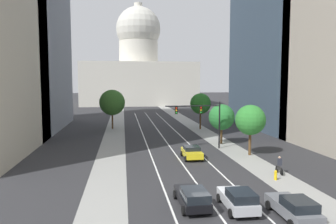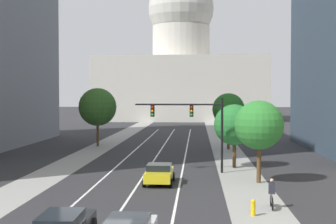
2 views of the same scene
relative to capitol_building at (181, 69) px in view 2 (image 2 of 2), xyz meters
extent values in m
plane|color=#2B2B2D|center=(0.00, -66.24, -13.26)|extent=(400.00, 400.00, 0.00)
cube|color=gray|center=(-7.77, -71.24, -13.25)|extent=(3.45, 130.00, 0.01)
cube|color=gray|center=(7.77, -71.24, -13.25)|extent=(3.45, 130.00, 0.01)
cube|color=white|center=(-3.02, -81.24, -13.24)|extent=(0.16, 90.00, 0.01)
cube|color=white|center=(0.00, -81.24, -13.24)|extent=(0.16, 90.00, 0.01)
cube|color=white|center=(3.02, -81.24, -13.24)|extent=(0.16, 90.00, 0.01)
cube|color=beige|center=(0.00, 0.00, -5.24)|extent=(43.02, 25.82, 16.02)
cylinder|color=beige|center=(0.00, 0.00, 6.99)|extent=(14.90, 14.90, 8.44)
sphere|color=beige|center=(0.00, 0.00, 15.91)|extent=(17.08, 17.08, 17.08)
cube|color=black|center=(-1.49, -107.44, -12.08)|extent=(1.70, 2.51, 0.59)
cylinder|color=black|center=(-2.44, -104.87, -12.94)|extent=(0.23, 0.64, 0.64)
cube|color=yellow|center=(1.51, -92.35, -12.59)|extent=(1.93, 4.05, 0.68)
cube|color=black|center=(1.51, -92.32, -12.03)|extent=(1.75, 1.88, 0.46)
cylinder|color=black|center=(0.59, -90.97, -12.94)|extent=(0.23, 0.64, 0.64)
cylinder|color=black|center=(2.47, -90.99, -12.94)|extent=(0.23, 0.64, 0.64)
cylinder|color=black|center=(0.55, -93.70, -12.94)|extent=(0.23, 0.64, 0.64)
cylinder|color=black|center=(2.44, -93.73, -12.94)|extent=(0.23, 0.64, 0.64)
cylinder|color=black|center=(6.34, -87.12, -10.13)|extent=(0.20, 0.20, 6.24)
cylinder|color=black|center=(2.72, -87.12, -7.55)|extent=(7.25, 0.14, 0.14)
cube|color=black|center=(3.81, -87.12, -8.10)|extent=(0.32, 0.28, 0.96)
sphere|color=red|center=(3.81, -87.27, -7.80)|extent=(0.20, 0.20, 0.20)
sphere|color=orange|center=(3.81, -87.27, -8.10)|extent=(0.20, 0.20, 0.20)
sphere|color=green|center=(3.81, -87.27, -8.40)|extent=(0.20, 0.20, 0.20)
cube|color=black|center=(0.55, -87.12, -8.10)|extent=(0.32, 0.28, 0.96)
sphere|color=red|center=(0.55, -87.27, -7.80)|extent=(0.20, 0.20, 0.20)
sphere|color=orange|center=(0.55, -87.27, -8.10)|extent=(0.20, 0.20, 0.20)
sphere|color=green|center=(0.55, -87.27, -8.40)|extent=(0.20, 0.20, 0.20)
cylinder|color=yellow|center=(7.29, -101.45, -12.91)|extent=(0.26, 0.26, 0.70)
sphere|color=yellow|center=(7.29, -101.45, -12.48)|extent=(0.26, 0.26, 0.26)
cylinder|color=yellow|center=(7.29, -101.61, -12.87)|extent=(0.10, 0.12, 0.10)
cylinder|color=black|center=(8.52, -100.17, -12.93)|extent=(0.08, 0.66, 0.66)
cylinder|color=black|center=(8.57, -99.13, -12.93)|extent=(0.08, 0.66, 0.66)
cube|color=black|center=(8.55, -99.65, -12.71)|extent=(0.11, 1.00, 0.36)
cube|color=#262833|center=(8.54, -99.70, -12.08)|extent=(0.37, 0.30, 0.64)
sphere|color=tan|center=(8.55, -99.63, -11.65)|extent=(0.22, 0.22, 0.22)
cylinder|color=#51381E|center=(8.00, -69.57, -11.54)|extent=(0.32, 0.32, 3.44)
sphere|color=#266822|center=(8.00, -69.57, -8.47)|extent=(3.86, 3.86, 3.86)
cylinder|color=#51381E|center=(7.60, -84.03, -11.98)|extent=(0.32, 0.32, 2.56)
sphere|color=#277331|center=(7.60, -84.03, -9.42)|extent=(3.66, 3.66, 3.66)
cylinder|color=#51381E|center=(-8.28, -67.03, -11.60)|extent=(0.32, 0.32, 3.31)
sphere|color=#315E24|center=(-8.28, -67.03, -8.27)|extent=(4.78, 4.78, 4.78)
cylinder|color=#51381E|center=(8.83, -91.53, -11.74)|extent=(0.32, 0.32, 3.02)
sphere|color=#2D7C2F|center=(8.83, -91.53, -8.96)|extent=(3.63, 3.63, 3.63)
camera|label=1|loc=(-6.28, -128.58, -4.40)|focal=34.87mm
camera|label=2|loc=(4.28, -127.48, -6.75)|focal=51.86mm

